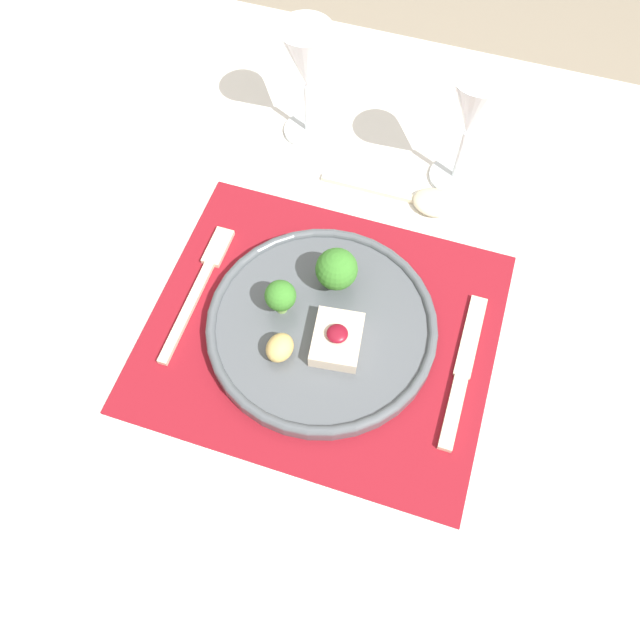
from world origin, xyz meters
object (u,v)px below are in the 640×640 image
at_px(dinner_plate, 320,321).
at_px(spoon, 422,200).
at_px(wine_glass_near, 472,112).
at_px(fork, 201,282).
at_px(wine_glass_far, 306,64).
at_px(knife, 461,380).

relative_size(dinner_plate, spoon, 1.48).
distance_m(dinner_plate, wine_glass_near, 0.32).
bearing_deg(fork, spoon, 44.23).
relative_size(wine_glass_near, wine_glass_far, 1.01).
distance_m(dinner_plate, knife, 0.18).
bearing_deg(wine_glass_near, knife, -76.63).
relative_size(spoon, wine_glass_near, 1.07).
bearing_deg(spoon, fork, -141.15).
bearing_deg(spoon, wine_glass_near, 57.55).
xyz_separation_m(dinner_plate, fork, (-0.16, 0.01, -0.01)).
relative_size(fork, knife, 1.00).
relative_size(knife, wine_glass_near, 1.16).
bearing_deg(wine_glass_far, knife, -47.55).
bearing_deg(wine_glass_far, wine_glass_near, -5.29).
bearing_deg(knife, fork, 173.20).
relative_size(dinner_plate, wine_glass_near, 1.59).
relative_size(knife, wine_glass_far, 1.18).
distance_m(spoon, wine_glass_near, 0.13).
distance_m(knife, wine_glass_near, 0.33).
bearing_deg(wine_glass_near, wine_glass_far, 174.71).
relative_size(fork, spoon, 1.08).
bearing_deg(spoon, dinner_plate, -111.47).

